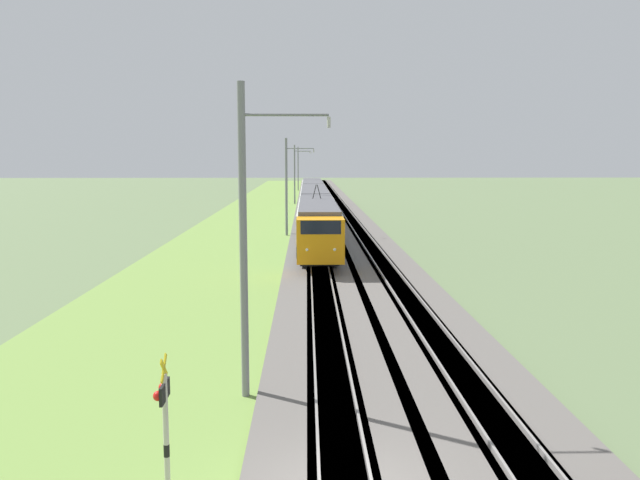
% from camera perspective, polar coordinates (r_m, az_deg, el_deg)
% --- Properties ---
extents(ballast_main, '(240.00, 4.40, 0.30)m').
position_cam_1_polar(ballast_main, '(62.08, -0.49, 1.28)').
color(ballast_main, '#605B56').
rests_on(ballast_main, ground).
extents(ballast_adjacent, '(240.00, 4.40, 0.30)m').
position_cam_1_polar(ballast_adjacent, '(62.26, 3.19, 1.28)').
color(ballast_adjacent, '#605B56').
rests_on(ballast_adjacent, ground).
extents(track_main, '(240.00, 1.57, 0.45)m').
position_cam_1_polar(track_main, '(62.08, -0.49, 1.28)').
color(track_main, '#4C4238').
rests_on(track_main, ground).
extents(track_adjacent, '(240.00, 1.57, 0.45)m').
position_cam_1_polar(track_adjacent, '(62.26, 3.19, 1.29)').
color(track_adjacent, '#4C4238').
rests_on(track_adjacent, ground).
extents(grass_verge, '(240.00, 11.34, 0.12)m').
position_cam_1_polar(grass_verge, '(62.34, -6.38, 1.17)').
color(grass_verge, olive).
rests_on(grass_verge, ground).
extents(passenger_train, '(62.01, 2.83, 4.86)m').
position_cam_1_polar(passenger_train, '(65.83, -0.54, 3.48)').
color(passenger_train, orange).
rests_on(passenger_train, ground).
extents(crossing_signal_near, '(0.70, 0.23, 3.20)m').
position_cam_1_polar(crossing_signal_near, '(13.00, -14.01, -15.51)').
color(crossing_signal_near, beige).
rests_on(crossing_signal_near, ground).
extents(catenary_mast_near, '(0.22, 2.56, 9.04)m').
position_cam_1_polar(catenary_mast_near, '(17.62, -6.85, -0.05)').
color(catenary_mast_near, slate).
rests_on(catenary_mast_near, ground).
extents(catenary_mast_mid, '(0.22, 2.56, 8.63)m').
position_cam_1_polar(catenary_mast_mid, '(54.79, -3.03, 4.94)').
color(catenary_mast_mid, slate).
rests_on(catenary_mast_mid, ground).
extents(catenary_mast_far, '(0.22, 2.56, 8.75)m').
position_cam_1_polar(catenary_mast_far, '(92.07, -2.30, 6.06)').
color(catenary_mast_far, slate).
rests_on(catenary_mast_far, ground).
extents(catenary_mast_distant, '(0.22, 2.56, 9.03)m').
position_cam_1_polar(catenary_mast_distant, '(129.38, -1.99, 6.57)').
color(catenary_mast_distant, slate).
rests_on(catenary_mast_distant, ground).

